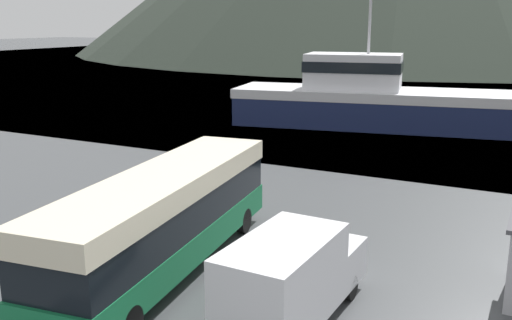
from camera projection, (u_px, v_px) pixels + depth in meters
tour_bus at (165, 216)px, 17.19m from camera, size 3.81×11.22×3.11m
delivery_van at (292, 277)px, 14.20m from camera, size 2.11×5.48×2.43m
fishing_boat at (376, 99)px, 41.06m from camera, size 21.75×9.18×11.79m
storage_bin at (141, 199)px, 22.18m from camera, size 1.20×1.37×1.43m
mooring_bollard at (242, 159)px, 29.89m from camera, size 0.39×0.39×0.84m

